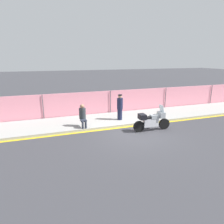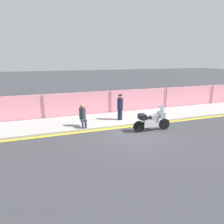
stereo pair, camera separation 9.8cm
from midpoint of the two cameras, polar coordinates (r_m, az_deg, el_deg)
ground_plane at (r=11.42m, az=6.43°, el=-6.34°), size 120.00×120.00×0.00m
sidewalk at (r=13.90m, az=1.35°, el=-1.94°), size 35.82×3.01×0.15m
curb_paint_stripe at (r=12.51m, az=3.90°, el=-4.30°), size 35.82×0.18×0.01m
storefront_fence at (r=15.14m, az=-0.74°, el=2.73°), size 34.03×0.17×1.80m
motorcycle at (r=11.94m, az=11.03°, el=-2.43°), size 2.32×0.55×1.52m
officer_standing at (r=13.24m, az=2.05°, el=1.44°), size 0.39×0.39×1.71m
person_seated_on_curb at (r=12.05m, az=-8.61°, el=-0.68°), size 0.40×0.71×1.37m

